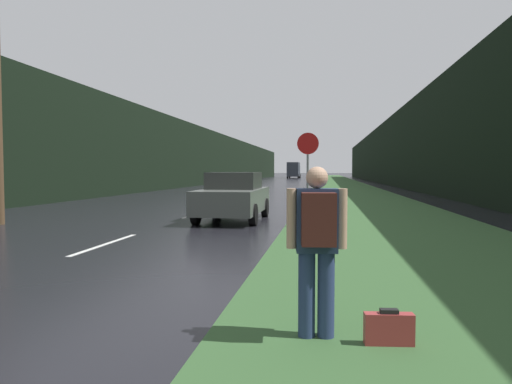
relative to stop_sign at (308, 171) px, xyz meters
The scene contains 13 objects.
grass_verge 27.74m from the stop_sign, 85.14° to the left, with size 6.00×240.00×0.02m, color #33562D.
lane_stripe_b 5.89m from the stop_sign, 139.39° to the right, with size 0.12×3.00×0.01m, color silver.
lane_stripe_c 5.66m from the stop_sign, 142.38° to the left, with size 0.12×3.00×0.01m, color silver.
lane_stripe_d 11.29m from the stop_sign, 112.63° to the left, with size 0.12×3.00×0.01m, color silver.
lane_stripe_e 17.91m from the stop_sign, 103.95° to the left, with size 0.12×3.00×0.01m, color silver.
lane_stripe_f 24.74m from the stop_sign, 100.03° to the left, with size 0.12×3.00×0.01m, color silver.
treeline_far_side 40.13m from the stop_sign, 110.35° to the left, with size 2.00×140.00×6.44m, color black.
treeline_near_side 38.57m from the stop_sign, 77.48° to the left, with size 2.00×140.00×7.44m, color black.
stop_sign is the anchor object (origin of this frame).
hitchhiker_with_backpack 8.77m from the stop_sign, 87.24° to the right, with size 0.58×0.43×1.67m.
suitcase 8.99m from the stop_sign, 82.97° to the right, with size 0.46×0.16×0.35m.
car_passing_near 3.02m from the stop_sign, 148.43° to the left, with size 1.95×4.27×1.57m.
delivery_truck 83.87m from the stop_sign, 94.19° to the left, with size 2.52×8.55×3.33m.
Camera 1 is at (4.79, -0.68, 1.63)m, focal length 32.00 mm.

